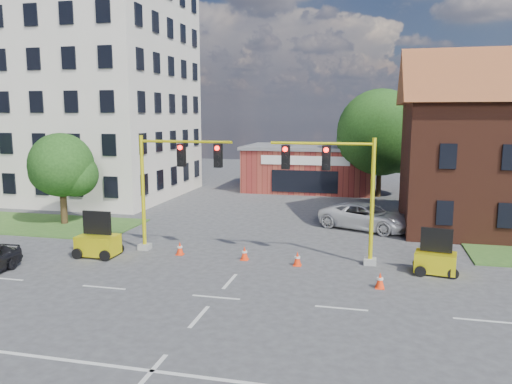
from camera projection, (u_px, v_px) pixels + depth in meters
ground at (216, 297)px, 20.09m from camera, size 120.00×120.00×0.00m
lane_markings at (189, 328)px, 17.21m from camera, size 60.00×36.00×0.01m
office_block at (75, 80)px, 44.11m from camera, size 18.40×15.40×20.60m
brick_shop at (310, 167)px, 48.58m from camera, size 12.40×8.40×4.30m
tree_large at (385, 135)px, 43.71m from camera, size 7.97×7.59×9.51m
tree_nw_front at (65, 168)px, 32.81m from camera, size 4.41×4.20×6.10m
signal_mast_west at (171, 179)px, 26.24m from camera, size 5.30×0.60×6.20m
signal_mast_east at (338, 184)px, 24.26m from camera, size 5.30×0.60×6.20m
trailer_west at (98, 243)px, 25.79m from camera, size 2.01×1.35×2.28m
trailer_east at (435, 260)px, 22.98m from camera, size 1.97×1.49×2.05m
cone_a at (245, 253)px, 25.20m from camera, size 0.40×0.40×0.70m
cone_b at (180, 248)px, 26.13m from camera, size 0.40×0.40×0.70m
cone_c at (380, 281)px, 21.09m from camera, size 0.40×0.40×0.70m
cone_d at (297, 259)px, 24.25m from camera, size 0.40×0.40×0.70m
pickup_white at (366, 216)px, 31.89m from camera, size 6.53×4.81×1.65m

